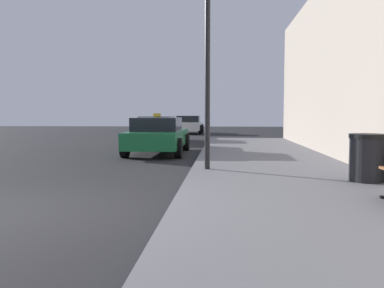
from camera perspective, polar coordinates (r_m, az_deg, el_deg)
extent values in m
plane|color=#232326|center=(6.27, -21.81, -8.98)|extent=(80.00, 80.00, 0.00)
cube|color=slate|center=(5.78, 17.22, -9.23)|extent=(4.00, 32.00, 0.15)
cylinder|color=black|center=(8.25, 23.14, -2.03)|extent=(0.62, 0.62, 0.80)
cylinder|color=black|center=(8.21, 23.23, 1.02)|extent=(0.65, 0.65, 0.08)
cylinder|color=black|center=(9.27, 2.16, 8.21)|extent=(0.12, 0.12, 3.79)
cube|color=#196638|center=(14.41, -4.72, 0.80)|extent=(1.72, 4.35, 0.55)
cube|color=black|center=(14.17, -4.87, 2.76)|extent=(1.51, 1.96, 0.45)
cylinder|color=black|center=(15.94, -6.98, 0.30)|extent=(0.22, 0.64, 0.64)
cylinder|color=black|center=(15.69, -0.82, 0.27)|extent=(0.22, 0.64, 0.64)
cylinder|color=black|center=(13.23, -9.34, -0.52)|extent=(0.22, 0.64, 0.64)
cylinder|color=black|center=(12.93, -1.92, -0.58)|extent=(0.22, 0.64, 0.64)
cube|color=yellow|center=(20.68, -4.78, 1.83)|extent=(1.77, 4.14, 0.55)
cube|color=black|center=(20.46, -4.88, 3.20)|extent=(1.56, 1.86, 0.45)
cube|color=yellow|center=(20.46, -4.89, 4.06)|extent=(0.36, 0.14, 0.16)
cylinder|color=black|center=(22.15, -6.50, 1.39)|extent=(0.22, 0.64, 0.64)
cylinder|color=black|center=(21.88, -1.94, 1.38)|extent=(0.22, 0.64, 0.64)
cylinder|color=black|center=(19.55, -7.95, 1.01)|extent=(0.22, 0.64, 0.64)
cylinder|color=black|center=(19.25, -2.80, 0.99)|extent=(0.22, 0.64, 0.64)
cube|color=white|center=(29.28, -0.45, 2.54)|extent=(1.76, 4.00, 0.55)
cube|color=black|center=(29.07, -0.48, 3.51)|extent=(1.55, 1.80, 0.45)
cylinder|color=black|center=(30.65, -1.89, 2.19)|extent=(0.22, 0.64, 0.64)
cylinder|color=black|center=(30.51, 1.40, 2.18)|extent=(0.22, 0.64, 0.64)
cylinder|color=black|center=(28.10, -2.46, 2.01)|extent=(0.22, 0.64, 0.64)
cylinder|color=black|center=(27.95, 1.13, 2.00)|extent=(0.22, 0.64, 0.64)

